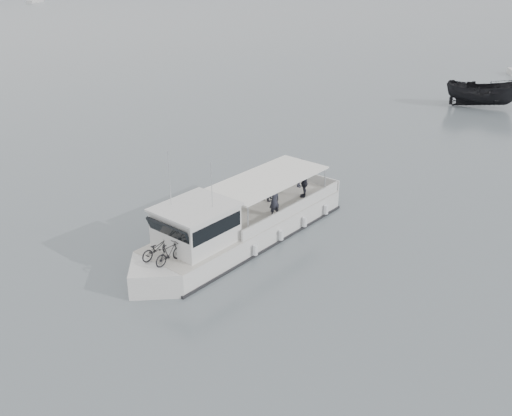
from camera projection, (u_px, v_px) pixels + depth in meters
ground at (194, 266)px, 27.60m from camera, size 1400.00×1400.00×0.00m
tour_boat at (232, 229)px, 29.12m from camera, size 13.99×7.66×5.98m
dark_motorboat at (483, 93)px, 55.04m from camera, size 6.86×6.64×2.68m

